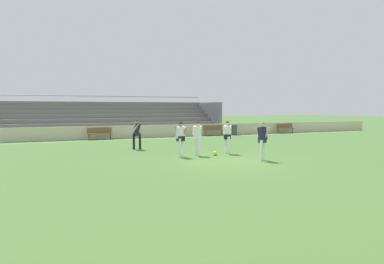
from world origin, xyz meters
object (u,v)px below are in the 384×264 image
at_px(bench_far_right, 285,127).
at_px(player_dark_overlapping, 137,132).
at_px(player_white_trailing_run, 227,134).
at_px(bleacher_stand, 92,118).
at_px(bench_far_left, 100,132).
at_px(trash_bin, 234,130).
at_px(player_white_deep_cover, 197,135).
at_px(player_white_wide_left, 181,136).
at_px(bench_near_bin, 213,129).
at_px(soccer_ball, 215,153).
at_px(player_dark_dropping_back, 262,138).

relative_size(bench_far_right, player_dark_overlapping, 1.07).
relative_size(player_white_trailing_run, player_dark_overlapping, 0.99).
xyz_separation_m(bleacher_stand, bench_far_left, (-0.03, -3.77, -0.97)).
height_order(bench_far_right, player_dark_overlapping, player_dark_overlapping).
xyz_separation_m(bench_far_right, player_white_trailing_run, (-12.34, -11.01, 0.45)).
relative_size(bleacher_stand, trash_bin, 24.75).
relative_size(bench_far_left, player_white_deep_cover, 1.07).
xyz_separation_m(player_white_trailing_run, player_white_wide_left, (-2.65, -0.16, 0.00)).
relative_size(trash_bin, player_white_wide_left, 0.53).
bearing_deg(player_dark_overlapping, player_white_trailing_run, -44.97).
xyz_separation_m(bleacher_stand, bench_far_right, (16.94, -3.77, -0.97)).
relative_size(bench_far_left, bench_near_bin, 1.00).
relative_size(bench_far_right, player_white_trailing_run, 1.07).
relative_size(player_white_deep_cover, player_dark_overlapping, 1.00).
height_order(bench_far_left, soccer_ball, bench_far_left).
bearing_deg(trash_bin, player_white_wide_left, -130.61).
relative_size(bench_far_left, player_dark_dropping_back, 1.05).
height_order(bleacher_stand, bench_far_left, bleacher_stand).
relative_size(bench_near_bin, player_dark_dropping_back, 1.05).
height_order(bench_near_bin, player_white_deep_cover, player_white_deep_cover).
bearing_deg(player_white_trailing_run, soccer_ball, -157.84).
height_order(bleacher_stand, player_white_deep_cover, bleacher_stand).
xyz_separation_m(bench_near_bin, player_dark_overlapping, (-8.56, -7.27, 0.46)).
bearing_deg(bench_far_right, trash_bin, -177.69).
relative_size(bench_near_bin, player_white_trailing_run, 1.07).
height_order(player_dark_dropping_back, soccer_ball, player_dark_dropping_back).
bearing_deg(bench_far_right, bench_near_bin, 180.00).
xyz_separation_m(bench_far_left, player_white_wide_left, (1.98, -11.17, 0.46)).
bearing_deg(player_white_trailing_run, player_dark_dropping_back, -85.21).
height_order(bleacher_stand, bench_far_right, bleacher_stand).
bearing_deg(player_white_trailing_run, player_white_deep_cover, -177.03).
bearing_deg(soccer_ball, player_dark_dropping_back, -64.80).
bearing_deg(bench_near_bin, player_white_trailing_run, -113.59).
bearing_deg(bleacher_stand, bench_far_left, -90.46).
distance_m(player_white_deep_cover, player_white_wide_left, 0.92).
relative_size(bench_far_right, bench_near_bin, 1.00).
relative_size(bench_far_left, player_white_wide_left, 1.07).
distance_m(bench_far_right, player_white_deep_cover, 17.93).
bearing_deg(player_white_trailing_run, bench_near_bin, 66.41).
bearing_deg(soccer_ball, bench_far_right, 40.69).
bearing_deg(player_white_wide_left, trash_bin, 49.39).
bearing_deg(player_white_wide_left, player_white_deep_cover, 4.39).
relative_size(bench_far_right, bench_far_left, 1.00).
bearing_deg(bench_near_bin, player_white_wide_left, -123.72).
distance_m(bench_near_bin, player_dark_overlapping, 11.24).
relative_size(bench_near_bin, player_white_wide_left, 1.07).
height_order(player_white_wide_left, player_dark_dropping_back, player_dark_dropping_back).
bearing_deg(player_dark_overlapping, player_dark_dropping_back, -58.47).
height_order(player_white_trailing_run, player_dark_dropping_back, player_dark_dropping_back).
bearing_deg(player_white_deep_cover, player_dark_overlapping, 117.74).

